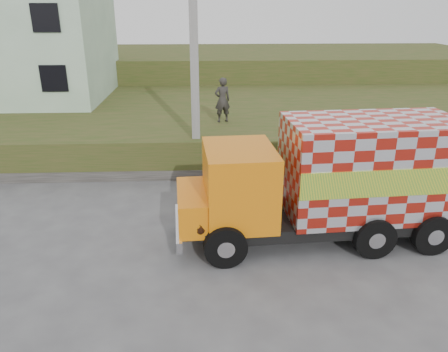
{
  "coord_description": "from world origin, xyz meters",
  "views": [
    {
      "loc": [
        -0.68,
        -11.46,
        6.28
      ],
      "look_at": [
        -0.1,
        1.09,
        1.3
      ],
      "focal_mm": 35.0,
      "sensor_mm": 36.0,
      "label": 1
    }
  ],
  "objects_px": {
    "cargo_truck": "(333,180)",
    "utility_pole": "(195,69)",
    "pedestrian": "(222,100)",
    "cow": "(213,234)"
  },
  "relations": [
    {
      "from": "utility_pole",
      "to": "cow",
      "type": "relative_size",
      "value": 5.79
    },
    {
      "from": "utility_pole",
      "to": "cargo_truck",
      "type": "height_order",
      "value": "utility_pole"
    },
    {
      "from": "cargo_truck",
      "to": "utility_pole",
      "type": "bearing_deg",
      "value": 123.04
    },
    {
      "from": "cargo_truck",
      "to": "cow",
      "type": "bearing_deg",
      "value": -171.21
    },
    {
      "from": "utility_pole",
      "to": "pedestrian",
      "type": "xyz_separation_m",
      "value": [
        1.1,
        2.4,
        -1.63
      ]
    },
    {
      "from": "cargo_truck",
      "to": "pedestrian",
      "type": "bearing_deg",
      "value": 106.14
    },
    {
      "from": "cargo_truck",
      "to": "pedestrian",
      "type": "distance_m",
      "value": 8.01
    },
    {
      "from": "cargo_truck",
      "to": "cow",
      "type": "distance_m",
      "value": 3.61
    },
    {
      "from": "utility_pole",
      "to": "cargo_truck",
      "type": "relative_size",
      "value": 1.02
    },
    {
      "from": "pedestrian",
      "to": "cow",
      "type": "bearing_deg",
      "value": 69.27
    }
  ]
}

